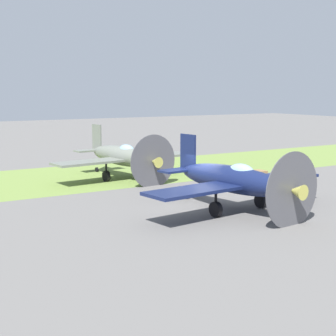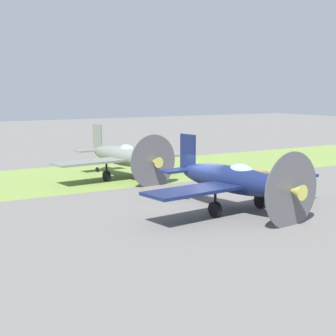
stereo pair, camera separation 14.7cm
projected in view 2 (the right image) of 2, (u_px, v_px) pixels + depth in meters
ground_plane at (200, 203)px, 27.48m from camera, size 160.00×160.00×0.00m
grass_verge at (110, 174)px, 37.06m from camera, size 120.00×11.00×0.01m
airplane_lead at (234, 180)px, 25.50m from camera, size 10.56×8.37×3.74m
airplane_wingman at (123, 156)px, 35.03m from camera, size 10.29×8.15×3.65m
supply_crate at (259, 175)px, 34.53m from camera, size 0.91×0.91×0.64m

